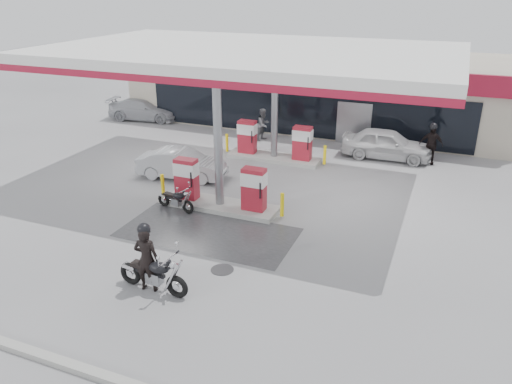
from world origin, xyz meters
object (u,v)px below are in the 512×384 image
Objects in this scene: pump_island_far at (274,145)px; hatchback_silver at (182,164)px; attendant at (263,124)px; main_motorcycle at (154,275)px; sedan_white at (387,144)px; pump_island_near at (220,190)px; biker_main at (147,259)px; parked_motorcycle at (176,200)px; biker_walking at (431,145)px; parked_car_left at (144,109)px.

pump_island_far is 4.78m from hatchback_silver.
attendant reaches higher than hatchback_silver.
main_motorcycle is 0.53× the size of sedan_white.
pump_island_near is 1.33× the size of hatchback_silver.
hatchback_silver is at bearing 142.73° from pump_island_near.
parked_motorcycle is at bearing -77.39° from biker_main.
pump_island_far reaches higher than sedan_white.
pump_island_near is 6.00m from pump_island_far.
main_motorcycle is at bearing -163.23° from hatchback_silver.
attendant is 0.93× the size of biker_walking.
attendant is at bearing 102.41° from main_motorcycle.
biker_walking is at bearing 57.73° from parked_motorcycle.
biker_main is at bearing -153.40° from attendant.
main_motorcycle is 1.22× the size of biker_walking.
main_motorcycle is 5.34m from parked_motorcycle.
hatchback_silver is (-1.25, -6.60, -0.22)m from attendant.
biker_main is (0.53, -5.67, 0.26)m from pump_island_near.
attendant is at bearing 170.60° from biker_walking.
pump_island_near is 3.63m from hatchback_silver.
pump_island_far is 11.69m from biker_main.
parked_car_left is (-10.00, 4.00, -0.06)m from pump_island_far.
biker_main is at bearing -164.43° from hatchback_silver.
biker_main is 0.44× the size of parked_car_left.
biker_main is 1.05× the size of biker_walking.
biker_main is at bearing -84.62° from pump_island_near.
pump_island_far is 5.44m from sedan_white.
parked_car_left is 2.41× the size of biker_walking.
pump_island_near reaches higher than attendant.
sedan_white is 2.49× the size of attendant.
hatchback_silver is at bearing -145.89° from parked_car_left.
main_motorcycle is (0.73, -5.68, -0.20)m from pump_island_near.
pump_island_near and pump_island_far have the same top height.
biker_walking is (17.00, -1.80, 0.28)m from parked_car_left.
biker_walking is at bearing -104.28° from parked_car_left.
pump_island_far is 1.20× the size of sedan_white.
parked_motorcycle is 0.40× the size of sedan_white.
sedan_white reaches higher than main_motorcycle.
pump_island_far is at bearing -131.57° from attendant.
sedan_white reaches higher than parked_car_left.
biker_main reaches higher than parked_motorcycle.
pump_island_far is 6.96m from parked_motorcycle.
biker_main reaches higher than pump_island_near.
pump_island_near is at bearing -151.38° from attendant.
pump_island_near is 8.95m from attendant.
biker_walking is (6.47, 13.87, -0.05)m from biker_main.
attendant is (-1.64, 8.80, 0.15)m from pump_island_near.
pump_island_far is at bearing 90.00° from pump_island_near.
pump_island_far reaches higher than parked_motorcycle.
biker_main reaches higher than parked_car_left.
parked_car_left is (-7.11, 7.80, 0.01)m from hatchback_silver.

